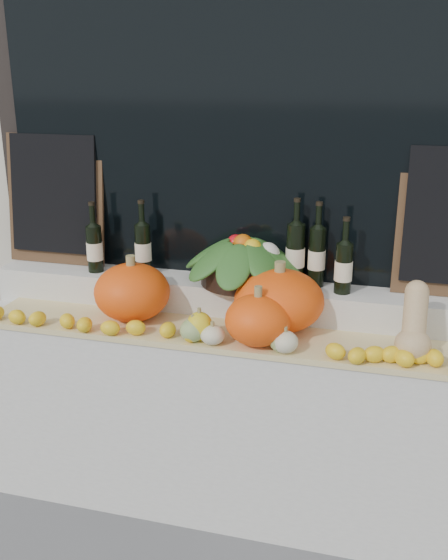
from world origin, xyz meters
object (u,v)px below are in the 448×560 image
Objects in this scene: wine_bottle_tall at (295,254)px; butternut_squash at (414,326)px; pumpkin_left at (132,292)px; pumpkin_right at (279,300)px; produce_bowl at (243,259)px.

butternut_squash is at bearing -32.62° from wine_bottle_tall.
butternut_squash is 0.62m from wine_bottle_tall.
wine_bottle_tall is at bearing 147.38° from butternut_squash.
pumpkin_right is at bearing 4.96° from pumpkin_left.
produce_bowl is (-0.73, 0.29, 0.12)m from butternut_squash.
pumpkin_right is 0.56m from butternut_squash.
wine_bottle_tall is (0.03, 0.20, 0.15)m from pumpkin_right.
produce_bowl is at bearing -170.49° from wine_bottle_tall.
wine_bottle_tall is (0.23, 0.04, 0.03)m from produce_bowl.
pumpkin_left is at bearing -175.04° from pumpkin_right.
produce_bowl reaches higher than pumpkin_left.
produce_bowl is (-0.19, 0.16, 0.12)m from pumpkin_right.
pumpkin_right is at bearing 166.67° from butternut_squash.
butternut_squash is (0.54, -0.13, -0.00)m from pumpkin_right.
pumpkin_left is at bearing -159.30° from wine_bottle_tall.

